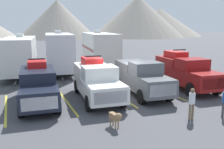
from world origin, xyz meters
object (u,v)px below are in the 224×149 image
object	(u,v)px
pickup_truck_a	(38,84)
pickup_truck_b	(96,80)
person_c	(192,102)
pickup_truck_c	(141,77)
dog	(116,117)
camper_trailer_a	(20,54)
camper_trailer_b	(59,51)
camper_trailer_c	(100,49)
pickup_truck_d	(185,71)

from	to	relation	value
pickup_truck_a	pickup_truck_b	world-z (taller)	pickup_truck_b
person_c	pickup_truck_c	bearing A→B (deg)	89.58
pickup_truck_b	person_c	xyz separation A→B (m)	(3.06, -5.09, -0.28)
pickup_truck_c	dog	bearing A→B (deg)	-129.68
camper_trailer_a	camper_trailer_b	distance (m)	3.46
pickup_truck_c	camper_trailer_b	size ratio (longest dim) A/B	0.72
camper_trailer_c	dog	bearing A→B (deg)	-106.94
pickup_truck_d	camper_trailer_b	world-z (taller)	camper_trailer_b
person_c	camper_trailer_b	bearing A→B (deg)	104.53
pickup_truck_c	camper_trailer_b	world-z (taller)	camper_trailer_b
pickup_truck_b	person_c	distance (m)	5.95
pickup_truck_c	camper_trailer_a	distance (m)	11.66
camper_trailer_b	camper_trailer_c	bearing A→B (deg)	4.45
pickup_truck_c	pickup_truck_a	bearing A→B (deg)	175.27
camper_trailer_a	camper_trailer_c	world-z (taller)	camper_trailer_c
pickup_truck_b	camper_trailer_c	distance (m)	9.92
pickup_truck_a	camper_trailer_a	xyz separation A→B (m)	(-0.61, 8.66, 0.82)
pickup_truck_a	person_c	size ratio (longest dim) A/B	3.78
camper_trailer_b	camper_trailer_c	xyz separation A→B (m)	(4.10, 0.32, -0.01)
pickup_truck_d	person_c	bearing A→B (deg)	-125.60
pickup_truck_b	camper_trailer_a	xyz separation A→B (m)	(-4.02, 9.13, 0.77)
camper_trailer_b	pickup_truck_b	bearing A→B (deg)	-86.33
pickup_truck_c	camper_trailer_b	xyz separation A→B (m)	(-3.67, 8.98, 0.96)
pickup_truck_b	pickup_truck_d	xyz separation A→B (m)	(6.73, 0.03, 0.08)
pickup_truck_a	camper_trailer_c	size ratio (longest dim) A/B	0.69
pickup_truck_d	camper_trailer_a	xyz separation A→B (m)	(-10.75, 9.10, 0.70)
dog	pickup_truck_a	bearing A→B (deg)	118.03
camper_trailer_c	person_c	bearing A→B (deg)	-91.88
pickup_truck_c	camper_trailer_a	bearing A→B (deg)	127.72
camper_trailer_b	dog	distance (m)	13.64
camper_trailer_a	camper_trailer_b	bearing A→B (deg)	-3.67
pickup_truck_d	camper_trailer_b	distance (m)	11.53
pickup_truck_c	pickup_truck_d	size ratio (longest dim) A/B	0.99
pickup_truck_d	dog	size ratio (longest dim) A/B	6.72
pickup_truck_a	camper_trailer_a	world-z (taller)	camper_trailer_a
pickup_truck_a	person_c	distance (m)	8.54
pickup_truck_d	pickup_truck_c	bearing A→B (deg)	-178.48
camper_trailer_c	dog	distance (m)	14.58
pickup_truck_c	camper_trailer_a	world-z (taller)	camper_trailer_a
pickup_truck_a	camper_trailer_c	world-z (taller)	camper_trailer_c
camper_trailer_b	camper_trailer_a	bearing A→B (deg)	176.33
pickup_truck_d	camper_trailer_c	world-z (taller)	camper_trailer_c
pickup_truck_b	camper_trailer_a	world-z (taller)	camper_trailer_a
camper_trailer_b	camper_trailer_c	world-z (taller)	camper_trailer_b
pickup_truck_d	camper_trailer_b	xyz separation A→B (m)	(-7.30, 8.88, 0.85)
camper_trailer_b	dog	world-z (taller)	camper_trailer_b
pickup_truck_c	camper_trailer_b	bearing A→B (deg)	112.21
pickup_truck_c	dog	distance (m)	5.97
pickup_truck_b	dog	xyz separation A→B (m)	(-0.69, -4.64, -0.66)
dog	camper_trailer_b	bearing A→B (deg)	89.48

